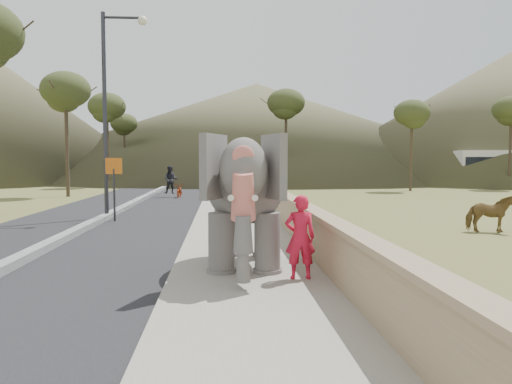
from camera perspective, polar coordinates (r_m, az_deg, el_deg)
ground at (r=8.14m, az=-0.35°, el=-13.06°), size 160.00×160.00×0.00m
road at (r=18.49m, az=-18.11°, el=-3.69°), size 7.00×120.00×0.03m
median at (r=18.47m, az=-18.12°, el=-3.40°), size 0.35×120.00×0.22m
walkway at (r=17.93m, az=-2.39°, el=-3.54°), size 3.00×120.00×0.15m
parapet at (r=17.99m, az=2.87°, el=-1.99°), size 0.30×120.00×1.10m
lamppost at (r=20.49m, az=-16.07°, el=10.68°), size 1.76×0.36×8.00m
signboard at (r=19.39m, az=-15.93°, el=1.52°), size 0.60×0.08×2.40m
cow at (r=17.65m, az=25.20°, el=-2.28°), size 1.52×0.87×1.21m
distant_car at (r=47.59m, az=20.12°, el=1.58°), size 4.24×1.74×1.44m
hill_far at (r=78.11m, az=0.04°, el=7.19°), size 80.00×80.00×14.00m
elephant_and_man at (r=10.44m, az=-1.17°, el=-1.23°), size 2.25×3.71×2.61m
motorcyclist at (r=30.78m, az=-9.25°, el=0.81°), size 1.28×1.66×1.95m
trees at (r=34.69m, az=-0.95°, el=6.51°), size 47.58×40.63×8.99m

